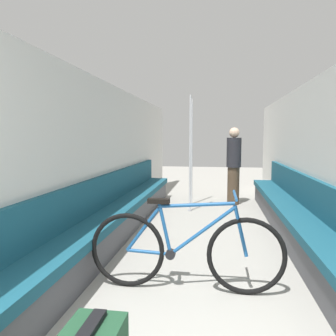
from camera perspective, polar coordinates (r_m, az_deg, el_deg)
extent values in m
cube|color=silver|center=(4.50, -13.01, 1.39)|extent=(0.10, 10.62, 2.20)
cube|color=silver|center=(4.39, 26.05, 0.87)|extent=(0.10, 10.62, 2.20)
cube|color=#4C4C51|center=(4.62, -9.26, -10.14)|extent=(0.38, 6.58, 0.34)
cube|color=#195166|center=(4.57, -9.31, -7.46)|extent=(0.45, 6.58, 0.10)
cube|color=#195166|center=(4.58, -11.62, -4.09)|extent=(0.07, 6.58, 0.43)
cube|color=#4C4C51|center=(4.53, 21.95, -10.79)|extent=(0.38, 6.58, 0.34)
cube|color=#195166|center=(4.48, 22.05, -8.06)|extent=(0.45, 6.58, 0.10)
cube|color=#195166|center=(4.47, 24.53, -4.70)|extent=(0.07, 6.58, 0.43)
torus|color=black|center=(3.18, -7.08, -13.98)|extent=(0.70, 0.05, 0.70)
torus|color=black|center=(3.09, 13.50, -14.73)|extent=(0.70, 0.05, 0.70)
cylinder|color=#1E5693|center=(3.14, -3.37, -14.40)|extent=(0.41, 0.03, 0.05)
cylinder|color=#1E5693|center=(3.08, -4.40, -10.60)|extent=(0.33, 0.03, 0.43)
cylinder|color=#1E5693|center=(3.04, -0.59, -10.35)|extent=(0.14, 0.03, 0.50)
cylinder|color=#1E5693|center=(3.01, 5.94, -10.91)|extent=(0.59, 0.03, 0.48)
cylinder|color=#1E5693|center=(2.96, 4.92, -6.42)|extent=(0.68, 0.03, 0.08)
cylinder|color=#1E5693|center=(3.01, 12.54, -10.66)|extent=(0.14, 0.03, 0.46)
cylinder|color=black|center=(3.11, 0.44, -14.77)|extent=(0.09, 0.06, 0.09)
cube|color=black|center=(2.99, -1.63, -5.76)|extent=(0.20, 0.07, 0.04)
cylinder|color=#1E5693|center=(2.94, 11.61, -4.69)|extent=(0.02, 0.46, 0.02)
cylinder|color=gray|center=(6.32, 3.81, -7.39)|extent=(0.08, 0.08, 0.01)
cylinder|color=silver|center=(6.17, 3.88, 2.48)|extent=(0.04, 0.04, 2.18)
cylinder|color=gray|center=(6.93, 4.09, -6.26)|extent=(0.08, 0.08, 0.01)
cylinder|color=silver|center=(6.79, 4.15, 2.75)|extent=(0.04, 0.04, 2.18)
cylinder|color=#473828|center=(6.99, 11.30, -3.04)|extent=(0.25, 0.25, 0.78)
cylinder|color=#232328|center=(6.92, 11.41, 2.67)|extent=(0.30, 0.30, 0.61)
sphere|color=beige|center=(6.91, 11.47, 6.06)|extent=(0.21, 0.21, 0.21)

